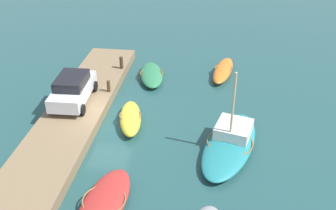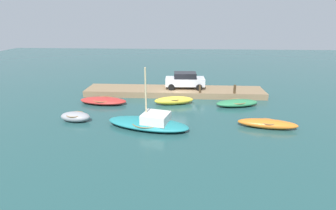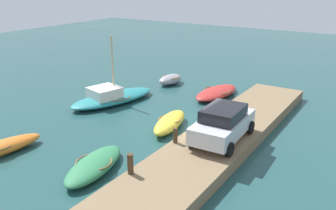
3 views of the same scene
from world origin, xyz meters
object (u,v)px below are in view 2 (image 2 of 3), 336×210
at_px(sailboat_teal, 149,122).
at_px(dinghy_grey, 75,117).
at_px(mooring_post_mid_west, 200,89).
at_px(rowboat_yellow, 174,100).
at_px(mooring_post_west, 235,89).
at_px(parked_car, 185,80).
at_px(rowboat_green, 237,103).
at_px(motorboat_red, 103,101).
at_px(rowboat_orange, 267,124).

bearing_deg(sailboat_teal, dinghy_grey, 5.51).
bearing_deg(sailboat_teal, mooring_post_mid_west, -104.13).
relative_size(rowboat_yellow, mooring_post_west, 4.50).
bearing_deg(sailboat_teal, parked_car, -91.34).
bearing_deg(mooring_post_west, sailboat_teal, 45.27).
relative_size(rowboat_green, mooring_post_west, 4.89).
xyz_separation_m(motorboat_red, rowboat_green, (-12.31, -0.09, -0.00)).
xyz_separation_m(rowboat_green, sailboat_teal, (7.31, 5.39, 0.12)).
bearing_deg(motorboat_red, dinghy_grey, 84.47).
relative_size(rowboat_orange, parked_car, 1.06).
bearing_deg(dinghy_grey, parked_car, -129.69).
relative_size(mooring_post_mid_west, parked_car, 0.18).
bearing_deg(motorboat_red, parked_car, -146.93).
relative_size(rowboat_orange, mooring_post_west, 5.15).
distance_m(rowboat_green, rowboat_yellow, 5.74).
height_order(rowboat_orange, mooring_post_west, mooring_post_west).
height_order(dinghy_grey, mooring_post_west, mooring_post_west).
bearing_deg(rowboat_orange, rowboat_green, -65.58).
relative_size(motorboat_red, rowboat_yellow, 1.20).
distance_m(motorboat_red, parked_car, 8.59).
xyz_separation_m(rowboat_yellow, mooring_post_west, (-5.84, -1.88, 0.66)).
relative_size(dinghy_grey, parked_car, 0.60).
xyz_separation_m(motorboat_red, rowboat_yellow, (-6.57, -0.30, 0.06)).
height_order(rowboat_yellow, mooring_post_west, mooring_post_west).
relative_size(rowboat_orange, mooring_post_mid_west, 5.94).
xyz_separation_m(rowboat_orange, rowboat_green, (1.30, -4.87, -0.03)).
bearing_deg(rowboat_green, rowboat_orange, 92.09).
bearing_deg(motorboat_red, rowboat_yellow, -171.59).
relative_size(motorboat_red, parked_car, 1.12).
height_order(motorboat_red, rowboat_yellow, rowboat_yellow).
distance_m(motorboat_red, rowboat_yellow, 6.58).
height_order(rowboat_yellow, mooring_post_mid_west, mooring_post_mid_west).
height_order(rowboat_green, mooring_post_mid_west, mooring_post_mid_west).
relative_size(mooring_post_west, mooring_post_mid_west, 1.15).
xyz_separation_m(mooring_post_west, parked_car, (4.84, -1.72, 0.43)).
distance_m(rowboat_green, mooring_post_west, 2.22).
height_order(dinghy_grey, rowboat_yellow, dinghy_grey).
relative_size(dinghy_grey, rowboat_orange, 0.56).
xyz_separation_m(sailboat_teal, mooring_post_west, (-7.41, -7.48, 0.61)).
bearing_deg(parked_car, rowboat_yellow, 72.27).
height_order(dinghy_grey, rowboat_orange, dinghy_grey).
xyz_separation_m(dinghy_grey, motorboat_red, (-0.88, -4.39, -0.08)).
bearing_deg(motorboat_red, rowboat_green, -173.80).
height_order(rowboat_orange, rowboat_yellow, rowboat_yellow).
xyz_separation_m(rowboat_green, rowboat_yellow, (5.73, -0.21, 0.07)).
xyz_separation_m(mooring_post_west, mooring_post_mid_west, (3.37, 0.00, -0.06)).
xyz_separation_m(rowboat_orange, parked_car, (6.04, -8.68, 1.13)).
bearing_deg(rowboat_orange, rowboat_yellow, -26.39).
bearing_deg(mooring_post_mid_west, rowboat_green, 147.25).
height_order(motorboat_red, parked_car, parked_car).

